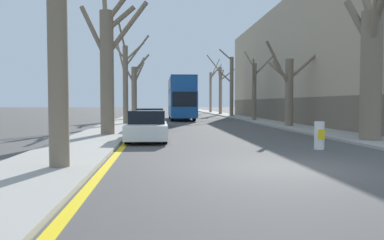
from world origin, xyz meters
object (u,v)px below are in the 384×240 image
Objects in this scene: street_tree_left_3 at (135,89)px; street_tree_right_0 at (371,62)px; street_tree_left_0 at (59,33)px; parked_car_2 at (152,118)px; traffic_bollard at (319,135)px; street_tree_left_1 at (109,61)px; street_tree_right_4 at (220,88)px; double_decker_bus at (181,96)px; street_tree_right_5 at (211,89)px; parked_car_1 at (150,121)px; street_tree_right_3 at (231,85)px; street_tree_left_2 at (126,78)px; parked_car_0 at (147,127)px; street_tree_right_2 at (254,88)px; street_tree_right_1 at (289,87)px.

street_tree_left_3 is 0.86× the size of street_tree_right_0.
street_tree_left_3 is at bearing 90.20° from street_tree_left_0.
traffic_bollard is at bearing -66.40° from parked_car_2.
parked_car_2 is (2.03, 8.59, -3.28)m from street_tree_left_1.
street_tree_right_4 is at bearing 75.73° from street_tree_left_0.
street_tree_right_5 is at bearing 75.68° from double_decker_bus.
street_tree_left_3 is 17.73m from parked_car_1.
parked_car_2 is at bearing -118.25° from street_tree_right_3.
parked_car_2 is (2.09, -1.80, -3.10)m from street_tree_left_2.
street_tree_right_4 is at bearing 65.00° from street_tree_left_2.
street_tree_left_1 is 2.03× the size of parked_car_0.
parked_car_2 is at bearing -104.56° from street_tree_right_5.
parked_car_1 is at bearing 90.00° from parked_car_0.
street_tree_left_1 is 5.05m from parked_car_1.
street_tree_left_0 is 1.76× the size of parked_car_0.
street_tree_right_0 is at bearing -64.81° from street_tree_left_3.
street_tree_right_2 is 0.75× the size of street_tree_right_4.
street_tree_right_3 is 20.40m from parked_car_2.
parked_car_0 is at bearing 170.24° from street_tree_right_0.
parked_car_2 is (-9.53, -17.73, -3.36)m from street_tree_right_3.
street_tree_right_2 is at bearing -27.31° from double_decker_bus.
street_tree_right_5 is at bearing 75.67° from street_tree_left_1.
street_tree_right_2 is at bearing 23.61° from street_tree_left_2.
street_tree_right_4 reaches higher than street_tree_right_2.
street_tree_left_0 is 30.83m from street_tree_left_3.
street_tree_left_0 reaches higher than traffic_bollard.
street_tree_right_0 is 2.09× the size of parked_car_1.
street_tree_left_0 reaches higher than street_tree_right_1.
street_tree_left_3 is at bearing -154.09° from street_tree_right_3.
street_tree_right_4 is at bearing 89.91° from street_tree_right_2.
street_tree_left_3 reaches higher than street_tree_right_2.
street_tree_right_0 is at bearing -89.98° from street_tree_right_2.
street_tree_right_3 is (-0.18, 10.77, 0.84)m from street_tree_right_2.
street_tree_right_1 is (11.79, -14.59, -0.39)m from street_tree_left_3.
street_tree_right_4 is (0.02, 40.07, 0.55)m from street_tree_right_0.
street_tree_left_2 is 1.77× the size of parked_car_2.
street_tree_left_1 is 1.11× the size of street_tree_left_2.
street_tree_left_1 is 1.43× the size of street_tree_right_1.
street_tree_right_0 is 7.80× the size of traffic_bollard.
street_tree_right_0 is 0.79× the size of double_decker_bus.
parked_car_2 is (-9.84, -37.89, -3.58)m from street_tree_right_5.
parked_car_1 is (0.00, 5.90, 0.00)m from parked_car_0.
street_tree_left_0 is 9.73m from traffic_bollard.
parked_car_0 is 0.97× the size of parked_car_2.
street_tree_right_4 is at bearing 75.76° from parked_car_0.
street_tree_left_1 reaches higher than street_tree_left_0.
street_tree_left_1 is 10.40m from street_tree_left_2.
parked_car_1 is (1.93, 13.40, -2.82)m from street_tree_left_0.
street_tree_left_2 is 12.61m from street_tree_right_1.
double_decker_bus is at bearing 74.80° from parked_car_2.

